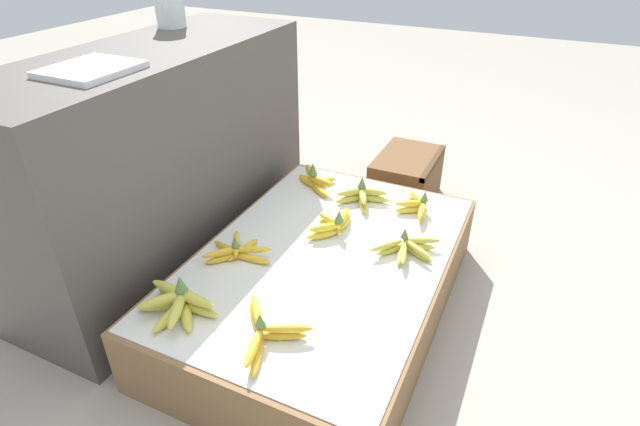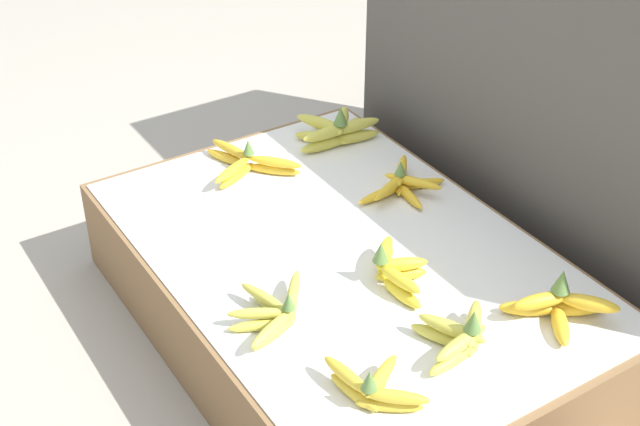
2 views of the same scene
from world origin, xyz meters
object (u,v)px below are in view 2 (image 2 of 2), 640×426
banana_bunch_middle_right (461,336)px  banana_bunch_back_right (559,306)px  banana_bunch_back_left (336,131)px  banana_bunch_back_midleft (402,183)px  banana_bunch_front_right (374,388)px  banana_bunch_front_midright (274,312)px  banana_bunch_middle_midright (394,269)px  banana_bunch_middle_left (246,163)px

banana_bunch_middle_right → banana_bunch_back_right: size_ratio=1.02×
banana_bunch_middle_right → banana_bunch_back_left: bearing=162.9°
banana_bunch_back_midleft → banana_bunch_middle_right: bearing=-25.5°
banana_bunch_front_right → banana_bunch_middle_right: (-0.02, 0.21, 0.00)m
banana_bunch_front_midright → banana_bunch_middle_right: bearing=45.2°
banana_bunch_front_right → banana_bunch_back_left: banana_bunch_back_left is taller
banana_bunch_middle_right → banana_bunch_back_left: 0.84m
banana_bunch_middle_right → banana_bunch_back_midleft: 0.56m
banana_bunch_middle_right → banana_bunch_back_left: size_ratio=0.84×
banana_bunch_middle_midright → banana_bunch_back_right: 0.34m
banana_bunch_middle_right → banana_bunch_front_midright: bearing=-134.8°
banana_bunch_front_midright → banana_bunch_back_midleft: (-0.25, 0.50, -0.00)m
banana_bunch_front_midright → banana_bunch_middle_midright: bearing=85.5°
banana_bunch_back_right → banana_bunch_front_right: bearing=-92.5°
banana_bunch_middle_right → banana_bunch_back_right: 0.22m
banana_bunch_middle_right → banana_bunch_back_right: banana_bunch_back_right is taller
banana_bunch_front_midright → banana_bunch_back_left: 0.74m
banana_bunch_front_right → banana_bunch_back_midleft: 0.70m
banana_bunch_front_right → banana_bunch_middle_midright: banana_bunch_middle_midright is taller
banana_bunch_middle_left → banana_bunch_back_right: size_ratio=1.27×
banana_bunch_front_midright → banana_bunch_front_right: (0.28, 0.04, 0.00)m
banana_bunch_middle_midright → banana_bunch_back_left: 0.61m
banana_bunch_middle_left → banana_bunch_back_midleft: bearing=44.1°
banana_bunch_front_midright → banana_bunch_front_right: size_ratio=1.04×
banana_bunch_back_left → banana_bunch_back_right: size_ratio=1.21×
banana_bunch_back_right → banana_bunch_middle_left: bearing=-163.4°
banana_bunch_middle_left → banana_bunch_back_right: banana_bunch_back_right is taller
banana_bunch_front_right → banana_bunch_middle_right: bearing=95.3°
banana_bunch_front_right → banana_bunch_middle_left: bearing=167.1°
banana_bunch_back_midleft → banana_bunch_back_left: bearing=179.2°
banana_bunch_front_right → banana_bunch_back_right: (0.02, 0.43, 0.01)m
banana_bunch_middle_left → banana_bunch_back_right: bearing=16.6°
banana_bunch_front_midright → banana_bunch_back_left: (-0.54, 0.50, 0.01)m
banana_bunch_middle_left → banana_bunch_middle_right: size_ratio=1.24×
banana_bunch_middle_left → banana_bunch_back_left: banana_bunch_back_left is taller
banana_bunch_middle_left → banana_bunch_middle_midright: banana_bunch_middle_midright is taller
banana_bunch_front_midright → banana_bunch_back_midleft: banana_bunch_back_midleft is taller
banana_bunch_back_left → banana_bunch_middle_right: bearing=-17.1°
banana_bunch_front_midright → banana_bunch_middle_midright: (0.02, 0.28, 0.01)m
banana_bunch_middle_left → banana_bunch_middle_right: bearing=2.2°
banana_bunch_front_midright → banana_bunch_middle_left: (-0.53, 0.23, 0.00)m
banana_bunch_back_left → banana_bunch_middle_midright: bearing=-22.0°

